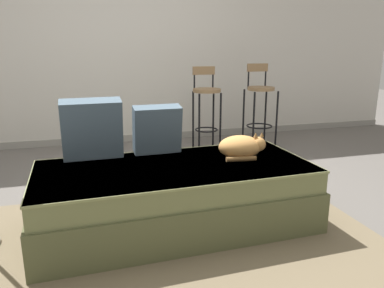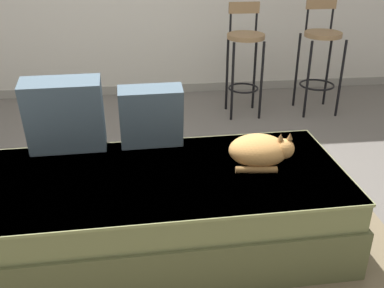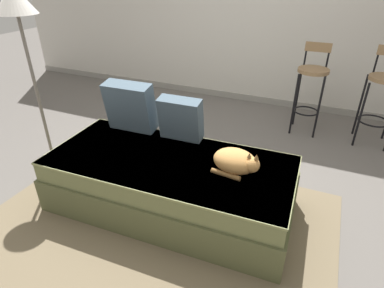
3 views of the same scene
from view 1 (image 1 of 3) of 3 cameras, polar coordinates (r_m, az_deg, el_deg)
name	(u,v)px [view 1 (image 1 of 3)]	position (r m, az deg, el deg)	size (l,w,h in m)	color
ground_plane	(165,203)	(3.15, -4.16, -9.02)	(16.00, 16.00, 0.00)	#66605B
wall_back_panel	(128,43)	(5.11, -9.72, 14.88)	(8.00, 0.10, 2.60)	silver
wall_baseboard_trim	(132,138)	(5.20, -9.06, 0.94)	(8.00, 0.02, 0.09)	gray
area_rug	(186,245)	(2.54, -0.84, -15.08)	(2.63, 1.99, 0.01)	#75664C
couch	(176,195)	(2.70, -2.51, -7.82)	(1.96, 0.96, 0.46)	brown
throw_pillow_corner	(92,129)	(2.82, -14.99, 2.23)	(0.44, 0.23, 0.45)	#4C6070
throw_pillow_middle	(157,129)	(2.89, -5.34, 2.24)	(0.37, 0.20, 0.38)	#4C6070
cat	(242,147)	(2.80, 7.56, -0.42)	(0.36, 0.27, 0.20)	tan
bar_stool_near_window	(206,101)	(4.61, 2.20, 6.58)	(0.34, 0.34, 1.03)	black
bar_stool_by_doorway	(260,100)	(4.88, 10.32, 6.62)	(0.34, 0.34, 1.05)	black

